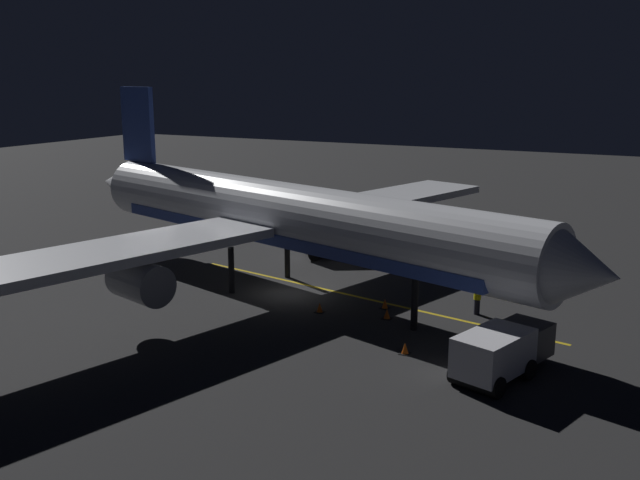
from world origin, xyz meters
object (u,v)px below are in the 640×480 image
traffic_cone_under_wing (385,304)px  traffic_cone_far (320,308)px  traffic_cone_near_left (387,314)px  traffic_cone_near_right (405,349)px  baggage_truck (501,352)px  ground_crew_worker (477,299)px  airliner (282,218)px  catering_truck (343,241)px

traffic_cone_under_wing → traffic_cone_far: (2.27, -2.95, 0.00)m
traffic_cone_near_left → traffic_cone_far: same height
traffic_cone_near_left → traffic_cone_near_right: 5.00m
baggage_truck → traffic_cone_under_wing: size_ratio=10.56×
traffic_cone_near_right → baggage_truck: bearing=82.6°
baggage_truck → ground_crew_worker: size_ratio=3.34×
airliner → traffic_cone_near_left: (1.81, 7.49, -4.29)m
traffic_cone_near_right → traffic_cone_under_wing: (-5.83, -3.38, 0.00)m
airliner → catering_truck: size_ratio=6.30×
catering_truck → traffic_cone_near_left: 13.65m
catering_truck → airliner: bearing=2.3°
traffic_cone_near_right → traffic_cone_under_wing: size_ratio=1.00×
traffic_cone_under_wing → traffic_cone_far: bearing=-52.4°
traffic_cone_far → traffic_cone_under_wing: bearing=127.6°
traffic_cone_near_left → catering_truck: bearing=-144.8°
catering_truck → traffic_cone_near_left: bearing=35.2°
catering_truck → traffic_cone_far: bearing=19.4°
traffic_cone_near_left → traffic_cone_near_right: bearing=31.6°
baggage_truck → traffic_cone_near_left: (-4.86, -7.24, -0.89)m
traffic_cone_near_right → ground_crew_worker: bearing=168.4°
ground_crew_worker → traffic_cone_far: ground_crew_worker is taller
traffic_cone_far → traffic_cone_near_left: bearing=100.7°
airliner → traffic_cone_under_wing: airliner is taller
catering_truck → traffic_cone_near_right: (15.38, 10.48, -0.93)m
airliner → ground_crew_worker: size_ratio=22.60×
ground_crew_worker → baggage_truck: bearing=21.9°
ground_crew_worker → traffic_cone_under_wing: size_ratio=3.16×
traffic_cone_near_left → ground_crew_worker: bearing=125.6°
catering_truck → traffic_cone_far: 12.56m
airliner → baggage_truck: size_ratio=6.77×
airliner → traffic_cone_far: size_ratio=71.49×
traffic_cone_far → traffic_cone_near_right: bearing=60.6°
catering_truck → traffic_cone_under_wing: (9.55, 7.10, -0.93)m
traffic_cone_near_left → traffic_cone_under_wing: 1.74m
traffic_cone_far → catering_truck: bearing=-160.6°
traffic_cone_near_right → traffic_cone_far: (-3.56, -6.33, 0.00)m
catering_truck → traffic_cone_near_right: size_ratio=11.35×
traffic_cone_near_left → traffic_cone_under_wing: same height
catering_truck → traffic_cone_far: catering_truck is taller
baggage_truck → traffic_cone_near_left: baggage_truck is taller
traffic_cone_near_right → traffic_cone_under_wing: 6.74m
airliner → traffic_cone_under_wing: (0.24, 6.73, -4.29)m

